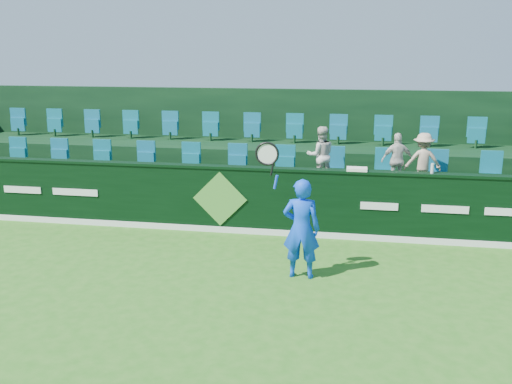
% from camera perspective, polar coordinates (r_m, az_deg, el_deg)
% --- Properties ---
extents(ground, '(60.00, 60.00, 0.00)m').
position_cam_1_polar(ground, '(8.09, -10.24, -12.46)').
color(ground, '#286A19').
rests_on(ground, ground).
extents(sponsor_hoarding, '(16.00, 0.25, 1.35)m').
position_cam_1_polar(sponsor_hoarding, '(11.45, -3.48, -0.68)').
color(sponsor_hoarding, black).
rests_on(sponsor_hoarding, ground).
extents(stand_tier_front, '(16.00, 2.00, 0.80)m').
position_cam_1_polar(stand_tier_front, '(12.56, -2.30, -0.63)').
color(stand_tier_front, black).
rests_on(stand_tier_front, ground).
extents(stand_tier_back, '(16.00, 1.80, 1.30)m').
position_cam_1_polar(stand_tier_back, '(14.31, -0.67, 2.24)').
color(stand_tier_back, black).
rests_on(stand_tier_back, ground).
extents(stand_rear, '(16.00, 4.10, 2.60)m').
position_cam_1_polar(stand_rear, '(14.64, -0.35, 4.76)').
color(stand_rear, black).
rests_on(stand_rear, ground).
extents(seat_row_front, '(13.50, 0.50, 0.60)m').
position_cam_1_polar(seat_row_front, '(12.78, -1.94, 2.86)').
color(seat_row_front, '#136582').
rests_on(seat_row_front, stand_tier_front).
extents(seat_row_back, '(13.50, 0.50, 0.60)m').
position_cam_1_polar(seat_row_back, '(14.44, -0.46, 6.17)').
color(seat_row_back, '#136582').
rests_on(seat_row_back, stand_tier_back).
extents(tennis_player, '(1.06, 0.39, 2.24)m').
position_cam_1_polar(tennis_player, '(9.11, 4.50, -3.56)').
color(tennis_player, blue).
rests_on(tennis_player, ground).
extents(spectator_left, '(0.70, 0.60, 1.23)m').
position_cam_1_polar(spectator_left, '(12.10, 6.48, 3.65)').
color(spectator_left, beige).
rests_on(spectator_left, stand_tier_front).
extents(spectator_middle, '(0.71, 0.41, 1.13)m').
position_cam_1_polar(spectator_middle, '(12.11, 13.95, 3.10)').
color(spectator_middle, beige).
rests_on(spectator_middle, stand_tier_front).
extents(spectator_right, '(0.76, 0.47, 1.14)m').
position_cam_1_polar(spectator_right, '(12.16, 16.35, 3.01)').
color(spectator_right, tan).
rests_on(spectator_right, stand_tier_front).
extents(towel, '(0.38, 0.25, 0.06)m').
position_cam_1_polar(towel, '(10.98, 10.06, 2.27)').
color(towel, white).
rests_on(towel, sponsor_hoarding).
extents(drinks_bottle, '(0.06, 0.06, 0.19)m').
position_cam_1_polar(drinks_bottle, '(11.06, 17.22, 2.28)').
color(drinks_bottle, silver).
rests_on(drinks_bottle, sponsor_hoarding).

